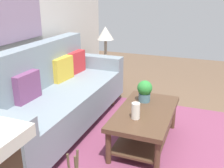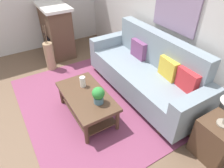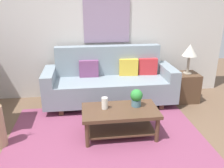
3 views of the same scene
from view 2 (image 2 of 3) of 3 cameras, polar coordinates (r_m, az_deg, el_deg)
The scene contains 17 objects.
ground_plane at distance 3.39m, azimuth -15.12°, elevation -9.06°, with size 9.29×9.29×0.00m, color brown.
wall_back at distance 3.65m, azimuth 15.90°, elevation 19.34°, with size 5.29×0.10×2.70m, color silver.
area_rug at distance 3.48m, azimuth -7.39°, elevation -6.16°, with size 2.86×1.98×0.01m, color #843D5B.
couch at distance 3.55m, azimuth 9.53°, elevation 3.29°, with size 2.41×0.84×1.08m.
throw_pillow_plum at distance 3.75m, azimuth 7.70°, elevation 9.77°, with size 0.36×0.12×0.32m, color #7A4270.
throw_pillow_mustard at distance 3.27m, azimuth 15.85°, elevation 4.33°, with size 0.36×0.12×0.32m, color gold.
throw_pillow_crimson at distance 3.08m, azimuth 20.73°, elevation 0.97°, with size 0.36×0.12×0.32m, color red.
coffee_table at distance 3.12m, azimuth -7.20°, elevation -4.66°, with size 1.10×0.60×0.43m.
tabletop_vase at distance 3.17m, azimuth -8.35°, elevation 0.66°, with size 0.09×0.09×0.17m, color white.
potted_plant_tabletop at distance 2.80m, azimuth -3.90°, elevation -3.11°, with size 0.18×0.18×0.26m.
side_table at distance 2.94m, azimuth 27.50°, elevation -13.81°, with size 0.44×0.44×0.56m, color #513826.
fireplace at distance 4.98m, azimuth -15.54°, elevation 14.53°, with size 1.02×0.58×1.16m.
floor_vase at distance 4.46m, azimuth -17.31°, elevation 7.49°, with size 0.19×0.19×0.60m, color tan.
floor_vase_branch_a at distance 4.24m, azimuth -18.42°, elevation 13.05°, with size 0.01×0.01×0.36m, color brown.
floor_vase_branch_b at distance 4.27m, azimuth -18.31°, elevation 13.24°, with size 0.01×0.01×0.36m, color brown.
floor_vase_branch_c at distance 4.27m, azimuth -18.76°, elevation 13.11°, with size 0.01×0.01×0.36m, color brown.
framed_painting at distance 3.42m, azimuth 17.97°, elevation 21.06°, with size 0.89×0.03×0.85m, color gray.
Camera 2 is at (2.40, -0.43, 2.36)m, focal length 32.09 mm.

